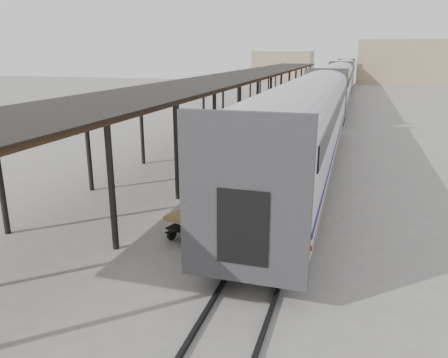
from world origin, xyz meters
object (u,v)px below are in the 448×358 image
porter (202,191)px  pedestrian (221,129)px  baggage_cart (202,216)px  luggage_tug (238,128)px

porter → pedestrian: 15.89m
baggage_cart → luggage_tug: bearing=119.0°
luggage_tug → pedestrian: bearing=-90.7°
porter → pedestrian: (-4.11, 15.33, -0.77)m
luggage_tug → porter: porter is taller
baggage_cart → porter: size_ratio=1.55×
baggage_cart → luggage_tug: size_ratio=1.91×
luggage_tug → pedestrian: (-0.42, -2.95, 0.42)m
baggage_cart → pedestrian: (-3.86, 14.68, 0.30)m
porter → pedestrian: size_ratio=0.90×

